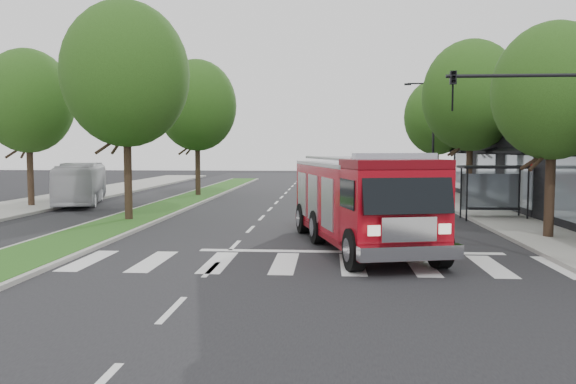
{
  "coord_description": "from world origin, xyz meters",
  "views": [
    {
      "loc": [
        3.27,
        -19.41,
        3.39
      ],
      "look_at": [
        1.78,
        1.42,
        1.8
      ],
      "focal_mm": 35.0,
      "sensor_mm": 36.0,
      "label": 1
    }
  ],
  "objects": [
    {
      "name": "tree_right_far",
      "position": [
        11.5,
        24.0,
        5.84
      ],
      "size": [
        5.0,
        5.0,
        8.73
      ],
      "color": "black",
      "rests_on": "ground"
    },
    {
      "name": "streetlight_right_near",
      "position": [
        9.61,
        -3.5,
        4.67
      ],
      "size": [
        4.08,
        0.22,
        8.0
      ],
      "color": "black",
      "rests_on": "ground"
    },
    {
      "name": "median",
      "position": [
        -6.0,
        18.0,
        0.08
      ],
      "size": [
        3.0,
        50.0,
        0.15
      ],
      "color": "gray",
      "rests_on": "ground"
    },
    {
      "name": "city_bus",
      "position": [
        -12.0,
        14.28,
        1.28
      ],
      "size": [
        4.8,
        9.43,
        2.56
      ],
      "primitive_type": "imported",
      "rotation": [
        0.0,
        0.0,
        0.3
      ],
      "color": "silver",
      "rests_on": "ground"
    },
    {
      "name": "tree_median_near",
      "position": [
        -6.0,
        6.0,
        6.81
      ],
      "size": [
        5.8,
        5.8,
        10.16
      ],
      "color": "black",
      "rests_on": "ground"
    },
    {
      "name": "tree_right_mid",
      "position": [
        11.5,
        14.0,
        6.49
      ],
      "size": [
        5.6,
        5.6,
        9.72
      ],
      "color": "black",
      "rests_on": "ground"
    },
    {
      "name": "bus_shelter",
      "position": [
        11.2,
        8.15,
        2.04
      ],
      "size": [
        3.2,
        1.6,
        2.61
      ],
      "color": "black",
      "rests_on": "ground"
    },
    {
      "name": "tree_left_mid",
      "position": [
        -14.0,
        12.0,
        6.16
      ],
      "size": [
        5.2,
        5.2,
        9.16
      ],
      "color": "black",
      "rests_on": "ground"
    },
    {
      "name": "sidewalk_left",
      "position": [
        -14.5,
        10.0,
        0.07
      ],
      "size": [
        5.0,
        80.0,
        0.15
      ],
      "primitive_type": "cube",
      "color": "gray",
      "rests_on": "ground"
    },
    {
      "name": "sidewalk_right",
      "position": [
        12.5,
        10.0,
        0.07
      ],
      "size": [
        5.0,
        80.0,
        0.15
      ],
      "primitive_type": "cube",
      "color": "gray",
      "rests_on": "ground"
    },
    {
      "name": "tree_right_near",
      "position": [
        11.5,
        2.0,
        5.51
      ],
      "size": [
        4.4,
        4.4,
        8.05
      ],
      "color": "black",
      "rests_on": "ground"
    },
    {
      "name": "tree_median_far",
      "position": [
        -6.0,
        20.0,
        6.49
      ],
      "size": [
        5.6,
        5.6,
        9.72
      ],
      "color": "black",
      "rests_on": "ground"
    },
    {
      "name": "streetlight_right_far",
      "position": [
        10.35,
        20.0,
        4.48
      ],
      "size": [
        2.11,
        0.2,
        8.0
      ],
      "color": "black",
      "rests_on": "ground"
    },
    {
      "name": "fire_engine",
      "position": [
        4.36,
        -0.07,
        1.58
      ],
      "size": [
        4.98,
        9.87,
        3.29
      ],
      "rotation": [
        0.0,
        0.0,
        0.24
      ],
      "color": "#5F050C",
      "rests_on": "ground"
    },
    {
      "name": "ground",
      "position": [
        0.0,
        0.0,
        0.0
      ],
      "size": [
        140.0,
        140.0,
        0.0
      ],
      "primitive_type": "plane",
      "color": "black",
      "rests_on": "ground"
    }
  ]
}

